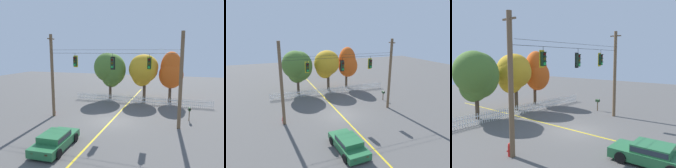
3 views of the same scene
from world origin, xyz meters
The scene contains 13 objects.
ground centered at (0.00, 0.00, 0.00)m, with size 80.00×80.00×0.00m, color #565451.
lane_centerline_stripe centered at (0.00, 0.00, 0.00)m, with size 0.16×36.00×0.01m, color gold.
signal_support_span centered at (0.00, 0.00, 4.21)m, with size 12.65×1.10×8.29m.
traffic_signal_eastbound_side centered at (-3.59, 0.01, 5.67)m, with size 0.43×0.38×1.35m.
traffic_signal_southbound_primary centered at (0.16, 0.01, 5.56)m, with size 0.43×0.38×1.49m.
traffic_signal_westbound_side centered at (3.50, 0.01, 5.60)m, with size 0.43×0.38×1.45m.
white_picket_fence centered at (1.42, 7.67, 0.50)m, with size 17.27×0.06×0.99m.
autumn_maple_near_fence centered at (-3.03, 9.39, 4.07)m, with size 4.38×3.72×6.42m.
autumn_maple_mid centered at (1.49, 9.76, 4.23)m, with size 3.89×3.76×6.23m.
autumn_oak_far_east centered at (5.11, 9.90, 4.01)m, with size 3.09×2.94×6.60m.
parked_car centered at (-1.98, -6.48, 0.60)m, with size 2.13×4.26×1.15m.
fire_hydrant centered at (-6.24, 0.18, 0.40)m, with size 0.38×0.22×0.81m.
roadside_mailbox centered at (7.15, 2.48, 1.05)m, with size 0.25×0.44×1.30m.
Camera 2 is at (-7.75, -19.17, 9.31)m, focal length 31.97 mm.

